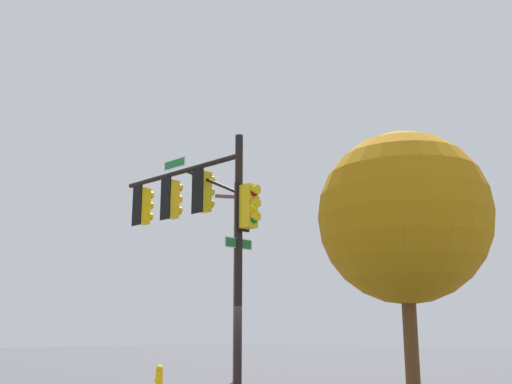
{
  "coord_description": "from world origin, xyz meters",
  "views": [
    {
      "loc": [
        -10.73,
        10.53,
        1.91
      ],
      "look_at": [
        -0.41,
        -0.21,
        5.35
      ],
      "focal_mm": 42.26,
      "sensor_mm": 36.0,
      "label": 1
    }
  ],
  "objects_px": {
    "signal_pole_assembly": "(200,216)",
    "tree_mid": "(404,218)",
    "utility_pole": "(237,275)",
    "fire_hydrant": "(159,379)"
  },
  "relations": [
    {
      "from": "tree_mid",
      "to": "utility_pole",
      "type": "bearing_deg",
      "value": -5.52
    },
    {
      "from": "signal_pole_assembly",
      "to": "fire_hydrant",
      "type": "xyz_separation_m",
      "value": [
        4.06,
        -1.9,
        -4.56
      ]
    },
    {
      "from": "utility_pole",
      "to": "tree_mid",
      "type": "height_order",
      "value": "tree_mid"
    },
    {
      "from": "utility_pole",
      "to": "signal_pole_assembly",
      "type": "bearing_deg",
      "value": 128.24
    },
    {
      "from": "signal_pole_assembly",
      "to": "tree_mid",
      "type": "height_order",
      "value": "tree_mid"
    },
    {
      "from": "signal_pole_assembly",
      "to": "fire_hydrant",
      "type": "distance_m",
      "value": 6.39
    },
    {
      "from": "tree_mid",
      "to": "fire_hydrant",
      "type": "bearing_deg",
      "value": 25.44
    },
    {
      "from": "signal_pole_assembly",
      "to": "tree_mid",
      "type": "relative_size",
      "value": 0.88
    },
    {
      "from": "signal_pole_assembly",
      "to": "utility_pole",
      "type": "relative_size",
      "value": 0.89
    },
    {
      "from": "utility_pole",
      "to": "tree_mid",
      "type": "distance_m",
      "value": 8.08
    }
  ]
}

